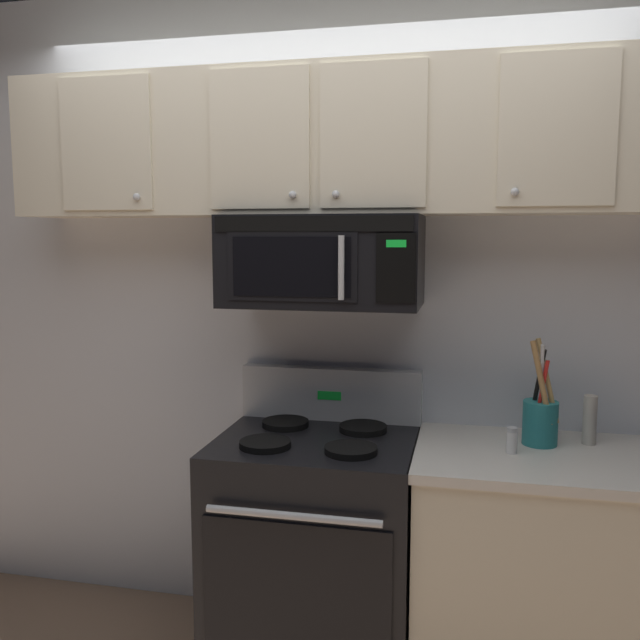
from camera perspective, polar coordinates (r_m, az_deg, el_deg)
The scene contains 8 objects.
back_wall at distance 2.88m, azimuth 1.29°, elevation 0.73°, with size 5.20×0.10×2.70m, color silver.
stove_range at distance 2.78m, azimuth -0.31°, elevation -18.52°, with size 0.76×0.69×1.12m.
over_range_microwave at distance 2.62m, azimuth 0.23°, elevation 5.02°, with size 0.76×0.43×0.35m.
upper_cabinets at distance 2.67m, azimuth 0.39°, elevation 14.73°, with size 2.50×0.36×0.55m.
counter_segment at distance 2.75m, azimuth 18.14°, elevation -19.57°, with size 0.93×0.65×0.90m.
utensil_crock_teal at distance 2.65m, azimuth 18.15°, elevation -7.79°, with size 0.13×0.13×0.40m.
salt_shaker at distance 2.54m, azimuth 15.93°, elevation -9.77°, with size 0.04×0.04×0.09m.
pepper_mill at distance 2.72m, azimuth 21.86°, elevation -7.84°, with size 0.05×0.05×0.19m, color #B7B2A8.
Camera 1 is at (0.56, -2.02, 1.67)m, focal length 37.83 mm.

